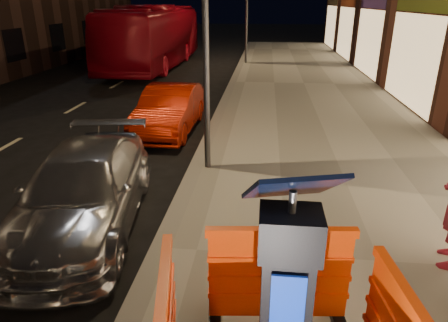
# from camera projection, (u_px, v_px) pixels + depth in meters

# --- Properties ---
(ground_plane) EXTENTS (120.00, 120.00, 0.00)m
(ground_plane) POSITION_uv_depth(u_px,v_px,m) (161.00, 256.00, 5.69)
(ground_plane) COLOR black
(ground_plane) RESTS_ON ground
(sidewalk) EXTENTS (6.00, 60.00, 0.15)m
(sidewalk) POSITION_uv_depth(u_px,v_px,m) (379.00, 265.00, 5.37)
(sidewalk) COLOR gray
(sidewalk) RESTS_ON ground
(kerb) EXTENTS (0.30, 60.00, 0.15)m
(kerb) POSITION_uv_depth(u_px,v_px,m) (161.00, 252.00, 5.66)
(kerb) COLOR slate
(kerb) RESTS_ON ground
(parking_kiosk) EXTENTS (0.76, 0.76, 2.11)m
(parking_kiosk) POSITION_uv_depth(u_px,v_px,m) (285.00, 308.00, 3.05)
(parking_kiosk) COLOR black
(parking_kiosk) RESTS_ON sidewalk
(barrier_back) EXTENTS (1.56, 0.76, 1.18)m
(barrier_back) POSITION_uv_depth(u_px,v_px,m) (279.00, 278.00, 4.11)
(barrier_back) COLOR #FF4208
(barrier_back) RESTS_ON sidewalk
(car_silver) EXTENTS (2.29, 4.42, 1.23)m
(car_silver) POSITION_uv_depth(u_px,v_px,m) (88.00, 224.00, 6.51)
(car_silver) COLOR #A9A9AE
(car_silver) RESTS_ON ground
(car_red) EXTENTS (1.38, 3.79, 1.24)m
(car_red) POSITION_uv_depth(u_px,v_px,m) (171.00, 131.00, 11.11)
(car_red) COLOR #901202
(car_red) RESTS_ON ground
(bus_doubledecker) EXTENTS (2.74, 11.41, 3.17)m
(bus_doubledecker) POSITION_uv_depth(u_px,v_px,m) (156.00, 67.00, 21.91)
(bus_doubledecker) COLOR maroon
(bus_doubledecker) RESTS_ON ground
(street_lamp_mid) EXTENTS (0.12, 0.12, 6.00)m
(street_lamp_mid) POSITION_uv_depth(u_px,v_px,m) (205.00, 14.00, 7.25)
(street_lamp_mid) COLOR #3F3F44
(street_lamp_mid) RESTS_ON sidewalk
(street_lamp_far) EXTENTS (0.12, 0.12, 6.00)m
(street_lamp_far) POSITION_uv_depth(u_px,v_px,m) (247.00, 5.00, 21.08)
(street_lamp_far) COLOR #3F3F44
(street_lamp_far) RESTS_ON sidewalk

